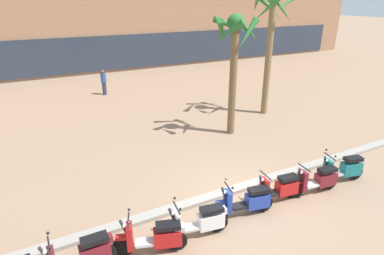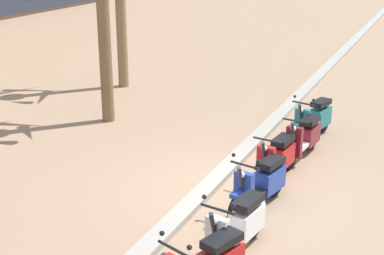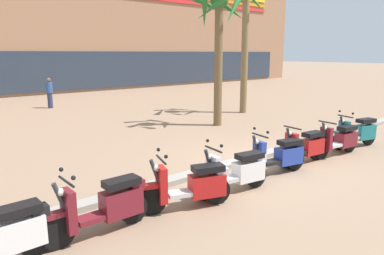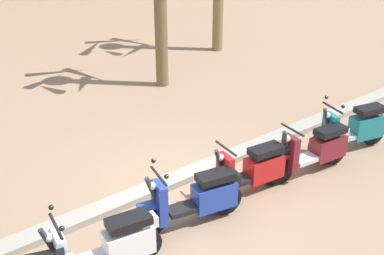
% 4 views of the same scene
% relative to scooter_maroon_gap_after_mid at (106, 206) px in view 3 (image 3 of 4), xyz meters
% --- Properties ---
extents(ground_plane, '(200.00, 200.00, 0.00)m').
position_rel_scooter_maroon_gap_after_mid_xyz_m(ground_plane, '(4.94, 0.72, -0.46)').
color(ground_plane, '#93755B').
extents(curb_strip, '(60.00, 0.36, 0.12)m').
position_rel_scooter_maroon_gap_after_mid_xyz_m(curb_strip, '(4.94, 1.10, -0.40)').
color(curb_strip, gray).
rests_on(curb_strip, ground).
extents(scooter_maroon_gap_after_mid, '(1.81, 0.56, 1.17)m').
position_rel_scooter_maroon_gap_after_mid_xyz_m(scooter_maroon_gap_after_mid, '(0.00, 0.00, 0.00)').
color(scooter_maroon_gap_after_mid, black).
rests_on(scooter_maroon_gap_after_mid, ground).
extents(scooter_red_mid_front, '(1.76, 0.82, 1.17)m').
position_rel_scooter_maroon_gap_after_mid_xyz_m(scooter_red_mid_front, '(1.68, -0.19, -0.01)').
color(scooter_red_mid_front, black).
rests_on(scooter_red_mid_front, ground).
extents(scooter_white_tail_end, '(1.84, 0.63, 1.17)m').
position_rel_scooter_maroon_gap_after_mid_xyz_m(scooter_white_tail_end, '(2.92, -0.18, -0.02)').
color(scooter_white_tail_end, black).
rests_on(scooter_white_tail_end, ground).
extents(scooter_blue_mid_centre, '(1.83, 0.69, 1.17)m').
position_rel_scooter_maroon_gap_after_mid_xyz_m(scooter_blue_mid_centre, '(4.56, -0.03, -0.01)').
color(scooter_blue_mid_centre, black).
rests_on(scooter_blue_mid_centre, ground).
extents(scooter_red_lead_nearest, '(1.74, 0.57, 1.04)m').
position_rel_scooter_maroon_gap_after_mid_xyz_m(scooter_red_lead_nearest, '(5.81, 0.06, -0.02)').
color(scooter_red_lead_nearest, black).
rests_on(scooter_red_lead_nearest, ground).
extents(scooter_maroon_second_in_line, '(1.87, 0.58, 1.04)m').
position_rel_scooter_maroon_gap_after_mid_xyz_m(scooter_maroon_second_in_line, '(7.23, -0.15, -0.02)').
color(scooter_maroon_second_in_line, black).
rests_on(scooter_maroon_second_in_line, ground).
extents(scooter_teal_mid_rear, '(1.82, 0.73, 1.17)m').
position_rel_scooter_maroon_gap_after_mid_xyz_m(scooter_teal_mid_rear, '(8.51, -0.08, 0.01)').
color(scooter_teal_mid_rear, black).
rests_on(scooter_teal_mid_rear, ground).
extents(palm_tree_near_sign, '(2.31, 2.35, 6.27)m').
position_rel_scooter_maroon_gap_after_mid_xyz_m(palm_tree_near_sign, '(10.64, 6.65, 4.18)').
color(palm_tree_near_sign, olive).
rests_on(palm_tree_near_sign, ground).
extents(palm_tree_by_mall_entrance, '(2.02, 2.06, 5.25)m').
position_rel_scooter_maroon_gap_after_mid_xyz_m(palm_tree_by_mall_entrance, '(7.50, 5.20, 3.45)').
color(palm_tree_by_mall_entrance, brown).
rests_on(palm_tree_by_mall_entrance, ground).
extents(pedestrian_window_shopping, '(0.34, 0.34, 1.61)m').
position_rel_scooter_maroon_gap_after_mid_xyz_m(pedestrian_window_shopping, '(3.84, 14.23, 0.39)').
color(pedestrian_window_shopping, '#2D3351').
rests_on(pedestrian_window_shopping, ground).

